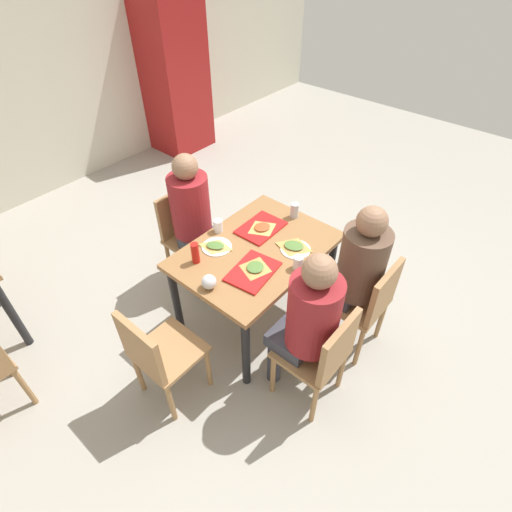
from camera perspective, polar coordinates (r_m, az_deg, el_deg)
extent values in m
cube|color=#9E998E|center=(3.46, 0.00, -8.44)|extent=(10.00, 10.00, 0.02)
cube|color=beige|center=(5.08, -31.21, 22.24)|extent=(10.00, 0.10, 2.80)
cube|color=olive|center=(2.93, 0.00, 0.79)|extent=(1.17, 0.83, 0.04)
cylinder|color=black|center=(2.79, -1.45, -13.62)|extent=(0.06, 0.06, 0.70)
cylinder|color=black|center=(3.36, 10.47, -2.12)|extent=(0.06, 0.06, 0.70)
cylinder|color=black|center=(3.13, -11.31, -6.41)|extent=(0.06, 0.06, 0.70)
cylinder|color=black|center=(3.65, 1.07, 2.86)|extent=(0.06, 0.06, 0.70)
cube|color=#9E7247|center=(2.71, 7.77, -13.49)|extent=(0.40, 0.40, 0.03)
cube|color=#9E7247|center=(2.49, 11.71, -12.74)|extent=(0.38, 0.04, 0.40)
cylinder|color=#9E7247|center=(2.87, 2.43, -16.48)|extent=(0.04, 0.04, 0.42)
cylinder|color=#9E7247|center=(3.03, 6.54, -12.21)|extent=(0.04, 0.04, 0.42)
cylinder|color=#9E7247|center=(2.78, 8.28, -20.19)|extent=(0.04, 0.04, 0.42)
cylinder|color=#9E7247|center=(2.95, 12.12, -15.50)|extent=(0.04, 0.04, 0.42)
cube|color=#9E7247|center=(3.05, 14.01, -6.31)|extent=(0.40, 0.40, 0.03)
cube|color=#9E7247|center=(2.86, 17.81, -5.07)|extent=(0.38, 0.04, 0.40)
cylinder|color=#9E7247|center=(3.16, 9.13, -9.41)|extent=(0.04, 0.04, 0.42)
cylinder|color=#9E7247|center=(3.37, 12.33, -5.86)|extent=(0.04, 0.04, 0.42)
cylinder|color=#9E7247|center=(3.08, 14.51, -12.42)|extent=(0.04, 0.04, 0.42)
cylinder|color=#9E7247|center=(3.29, 17.41, -8.57)|extent=(0.04, 0.04, 0.42)
cube|color=#9E7247|center=(3.51, -8.94, 2.18)|extent=(0.40, 0.40, 0.03)
cube|color=#9E7247|center=(3.50, -11.31, 6.10)|extent=(0.38, 0.04, 0.40)
cylinder|color=#9E7247|center=(3.65, -4.81, -0.34)|extent=(0.04, 0.04, 0.42)
cylinder|color=#9E7247|center=(3.48, -8.69, -3.19)|extent=(0.04, 0.04, 0.42)
cylinder|color=#9E7247|center=(3.84, -8.46, 1.87)|extent=(0.04, 0.04, 0.42)
cylinder|color=#9E7247|center=(3.69, -12.29, -0.73)|extent=(0.04, 0.04, 0.42)
cube|color=#9E7247|center=(2.75, -12.33, -13.10)|extent=(0.40, 0.40, 0.03)
cube|color=#9E7247|center=(2.53, -16.18, -12.65)|extent=(0.04, 0.38, 0.40)
cylinder|color=#9E7247|center=(3.07, -11.35, -11.87)|extent=(0.04, 0.04, 0.42)
cylinder|color=#9E7247|center=(2.91, -6.82, -15.52)|extent=(0.04, 0.04, 0.42)
cylinder|color=#9E7247|center=(2.98, -16.42, -15.65)|extent=(0.04, 0.04, 0.42)
cylinder|color=#9E7247|center=(2.82, -12.05, -19.75)|extent=(0.04, 0.04, 0.42)
cylinder|color=#383842|center=(2.91, 2.63, -14.52)|extent=(0.10, 0.10, 0.45)
cylinder|color=#383842|center=(2.99, 4.58, -12.55)|extent=(0.10, 0.10, 0.45)
cube|color=#383842|center=(2.69, 5.58, -11.29)|extent=(0.32, 0.28, 0.10)
cylinder|color=maroon|center=(2.42, 8.19, -8.17)|extent=(0.32, 0.32, 0.52)
sphere|color=#8C664C|center=(2.17, 9.06, -2.19)|extent=(0.20, 0.20, 0.20)
cylinder|color=#383842|center=(3.22, 9.16, -7.75)|extent=(0.10, 0.10, 0.45)
cylinder|color=#383842|center=(3.32, 10.68, -6.10)|extent=(0.10, 0.10, 0.45)
cube|color=#383842|center=(3.04, 12.11, -4.36)|extent=(0.32, 0.28, 0.10)
cylinder|color=brown|center=(2.80, 14.90, -0.97)|extent=(0.32, 0.32, 0.52)
sphere|color=#8C664C|center=(2.58, 16.24, 4.75)|extent=(0.20, 0.20, 0.20)
cylinder|color=#383842|center=(3.56, -5.13, -1.32)|extent=(0.10, 0.10, 0.45)
cylinder|color=#383842|center=(3.48, -6.97, -2.68)|extent=(0.10, 0.10, 0.45)
cube|color=#383842|center=(3.39, -7.56, 2.13)|extent=(0.32, 0.28, 0.10)
cylinder|color=maroon|center=(3.28, -9.38, 7.09)|extent=(0.32, 0.32, 0.52)
sphere|color=#8C664C|center=(3.09, -10.10, 12.42)|extent=(0.20, 0.20, 0.20)
cube|color=red|center=(2.73, -0.45, -2.21)|extent=(0.39, 0.31, 0.02)
cube|color=red|center=(3.10, 0.69, 4.06)|extent=(0.37, 0.27, 0.02)
cylinder|color=white|center=(2.94, -5.62, 1.33)|extent=(0.22, 0.22, 0.01)
cylinder|color=white|center=(2.92, 5.66, 0.96)|extent=(0.22, 0.22, 0.01)
pyramid|color=#C68C47|center=(2.73, -0.10, -1.71)|extent=(0.23, 0.23, 0.01)
ellipsoid|color=#4C7233|center=(2.72, -0.10, -1.55)|extent=(0.16, 0.16, 0.01)
pyramid|color=tan|center=(3.07, 0.89, 4.04)|extent=(0.22, 0.21, 0.01)
ellipsoid|color=#B74723|center=(3.07, 0.89, 4.19)|extent=(0.16, 0.15, 0.01)
pyramid|color=tan|center=(2.93, -5.81, 1.39)|extent=(0.20, 0.23, 0.01)
ellipsoid|color=#4C7233|center=(2.92, -5.82, 1.54)|extent=(0.14, 0.16, 0.01)
pyramid|color=#C68C47|center=(2.93, 5.43, 1.37)|extent=(0.22, 0.25, 0.01)
ellipsoid|color=#4C7233|center=(2.92, 5.44, 1.52)|extent=(0.15, 0.17, 0.01)
cylinder|color=white|center=(3.06, -5.42, 4.32)|extent=(0.07, 0.07, 0.10)
cylinder|color=white|center=(2.74, 6.03, -0.93)|extent=(0.07, 0.07, 0.10)
cylinder|color=#B7BCC6|center=(3.20, 5.51, 6.49)|extent=(0.07, 0.07, 0.12)
cylinder|color=red|center=(2.79, -8.66, 0.43)|extent=(0.06, 0.06, 0.16)
sphere|color=silver|center=(2.61, -6.73, -3.69)|extent=(0.10, 0.10, 0.10)
cube|color=maroon|center=(5.74, -11.50, 23.85)|extent=(0.70, 0.60, 1.90)
cylinder|color=black|center=(3.50, -31.48, -7.05)|extent=(0.06, 0.06, 0.70)
cylinder|color=#9E7247|center=(3.45, -32.53, -12.21)|extent=(0.04, 0.04, 0.42)
cylinder|color=#9E7247|center=(3.22, -30.12, -15.80)|extent=(0.04, 0.04, 0.42)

